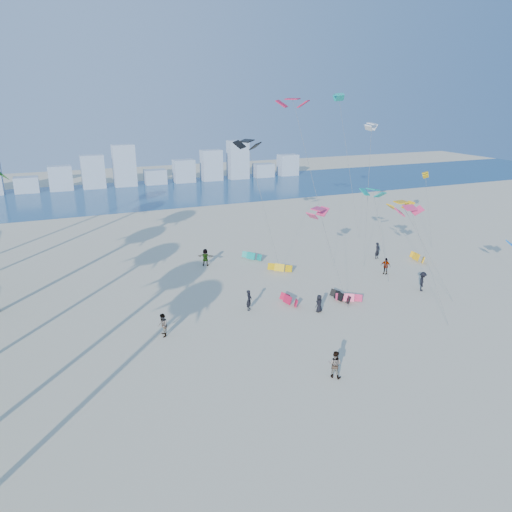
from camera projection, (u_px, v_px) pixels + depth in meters
name	position (u px, v px, depth m)	size (l,w,h in m)	color
ground	(313.00, 412.00, 28.98)	(220.00, 220.00, 0.00)	beige
ocean	(126.00, 195.00, 92.12)	(220.00, 220.00, 0.00)	navy
kitesurfer_near	(249.00, 300.00, 42.52)	(0.67, 0.44, 1.85)	black
kitesurfer_mid	(335.00, 364.00, 32.33)	(0.92, 0.72, 1.90)	gray
kitesurfers_far	(299.00, 277.00, 48.04)	(27.61, 16.50, 1.91)	black
grounded_kites	(318.00, 276.00, 49.58)	(19.92, 16.92, 0.86)	#BF1338
flying_kites	(350.00, 153.00, 50.47)	(27.62, 29.39, 18.60)	#ED346A
distant_skyline	(112.00, 172.00, 99.49)	(85.00, 3.00, 8.40)	#9EADBF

